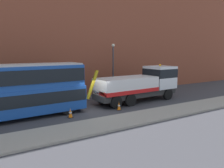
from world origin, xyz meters
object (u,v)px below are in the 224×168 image
(recovery_tow_truck, at_px, (140,84))
(street_lamp, at_px, (113,65))
(traffic_cone_near_bus, at_px, (70,113))
(traffic_cone_midway, at_px, (119,106))
(double_decker_bus, at_px, (11,90))

(recovery_tow_truck, height_order, street_lamp, street_lamp)
(street_lamp, bearing_deg, traffic_cone_near_bus, -141.99)
(traffic_cone_midway, distance_m, street_lamp, 7.29)
(recovery_tow_truck, distance_m, traffic_cone_near_bus, 8.45)
(recovery_tow_truck, xyz_separation_m, traffic_cone_near_bus, (-8.14, -1.79, -1.42))
(double_decker_bus, xyz_separation_m, traffic_cone_near_bus, (3.83, -1.77, -1.89))
(double_decker_bus, bearing_deg, street_lamp, 16.92)
(double_decker_bus, bearing_deg, traffic_cone_near_bus, -27.48)
(recovery_tow_truck, relative_size, street_lamp, 1.75)
(traffic_cone_near_bus, height_order, street_lamp, street_lamp)
(recovery_tow_truck, distance_m, street_lamp, 4.40)
(double_decker_bus, relative_size, street_lamp, 1.91)
(recovery_tow_truck, height_order, traffic_cone_near_bus, recovery_tow_truck)
(double_decker_bus, xyz_separation_m, street_lamp, (11.21, 4.00, 1.24))
(traffic_cone_midway, bearing_deg, double_decker_bus, 167.31)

